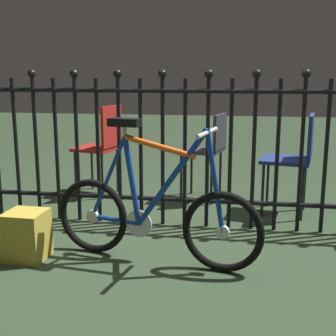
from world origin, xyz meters
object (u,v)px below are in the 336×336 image
display_crate (27,235)px  chair_charcoal (209,146)px  chair_red (103,141)px  chair_navy (296,153)px  bicycle (154,214)px

display_crate → chair_charcoal: bearing=56.4°
display_crate → chair_red: bearing=89.2°
chair_charcoal → display_crate: size_ratio=2.58×
chair_navy → display_crate: chair_navy is taller
chair_navy → chair_charcoal: bearing=156.2°
bicycle → chair_navy: (0.99, 1.18, 0.21)m
bicycle → chair_red: (-0.81, 1.54, 0.22)m
chair_charcoal → display_crate: (-1.06, -1.60, -0.36)m
display_crate → chair_navy: bearing=34.8°
chair_charcoal → chair_red: (-1.04, 0.03, 0.02)m
chair_red → display_crate: chair_red is taller
bicycle → chair_navy: bearing=49.9°
chair_navy → chair_red: bearing=168.5°
bicycle → chair_navy: 1.55m
chair_charcoal → chair_red: size_ratio=0.93×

